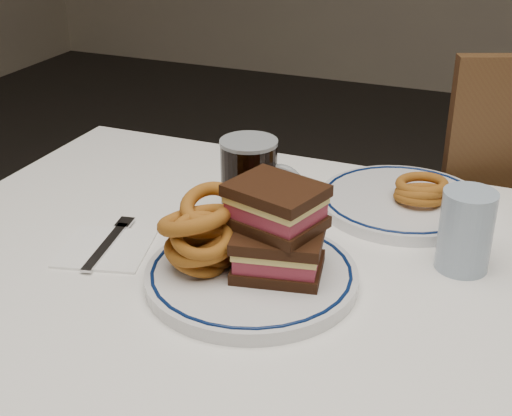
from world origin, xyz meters
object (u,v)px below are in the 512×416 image
at_px(beer_mug, 251,184).
at_px(far_plate, 402,201).
at_px(reuben_sandwich, 277,229).
at_px(main_plate, 251,275).

xyz_separation_m(beer_mug, far_plate, (0.21, 0.16, -0.06)).
bearing_deg(reuben_sandwich, beer_mug, 125.19).
height_order(beer_mug, far_plate, beer_mug).
bearing_deg(reuben_sandwich, far_plate, 69.24).
xyz_separation_m(main_plate, far_plate, (0.14, 0.31, -0.00)).
relative_size(beer_mug, far_plate, 0.53).
height_order(main_plate, beer_mug, beer_mug).
distance_m(reuben_sandwich, beer_mug, 0.16).
relative_size(main_plate, beer_mug, 1.99).
distance_m(main_plate, reuben_sandwich, 0.08).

